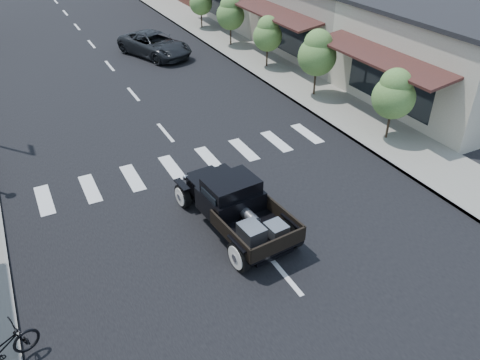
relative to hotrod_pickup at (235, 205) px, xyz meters
name	(u,v)px	position (x,y,z in m)	size (l,w,h in m)	color
ground	(236,217)	(0.24, 0.42, -0.87)	(120.00, 120.00, 0.00)	black
road	(118,76)	(0.24, 15.42, -0.86)	(14.00, 80.00, 0.02)	black
road_markings	(145,108)	(0.24, 10.42, -0.87)	(12.00, 60.00, 0.06)	silver
sidewalk_right	(248,54)	(8.74, 15.42, -0.79)	(3.00, 80.00, 0.15)	gray
storefront_near	(467,54)	(15.24, 4.42, 1.38)	(10.00, 9.00, 4.50)	beige
storefront_mid	(352,15)	(15.24, 13.42, 1.38)	(10.00, 9.00, 4.50)	#ABA08F
small_tree_a	(392,106)	(8.54, 2.35, 0.77)	(1.78, 1.78, 2.97)	#4F7937
small_tree_b	(316,64)	(8.54, 7.81, 0.89)	(1.93, 1.93, 3.22)	#4F7937
small_tree_c	(267,42)	(8.54, 12.71, 0.70)	(1.70, 1.70, 2.83)	#4F7937
small_tree_d	(230,21)	(8.54, 17.56, 0.82)	(1.84, 1.84, 3.07)	#4F7937
small_tree_e	(201,8)	(8.54, 22.48, 0.68)	(1.68, 1.68, 2.79)	#4F7937
hotrod_pickup	(235,205)	(0.00, 0.00, 0.00)	(2.34, 5.01, 1.74)	black
second_car	(155,45)	(3.37, 17.96, -0.13)	(2.43, 5.28, 1.47)	black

